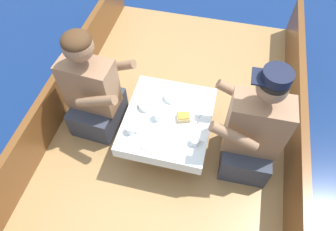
{
  "coord_description": "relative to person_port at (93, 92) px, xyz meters",
  "views": [
    {
      "loc": [
        0.31,
        -1.32,
        2.5
      ],
      "look_at": [
        0.0,
        -0.03,
        0.65
      ],
      "focal_mm": 32.0,
      "sensor_mm": 36.0,
      "label": 1
    }
  ],
  "objects": [
    {
      "name": "utensil_spoon_center",
      "position": [
        0.37,
        -0.05,
        -0.05
      ],
      "size": [
        0.04,
        0.17,
        0.01
      ],
      "rotation": [
        0.0,
        0.0,
        1.5
      ],
      "color": "silver",
      "rests_on": "cockpit_table"
    },
    {
      "name": "person_port",
      "position": [
        0.0,
        0.0,
        0.0
      ],
      "size": [
        0.54,
        0.47,
        0.97
      ],
      "rotation": [
        0.0,
        0.0,
        -0.07
      ],
      "color": "#333847",
      "rests_on": "boat_deck"
    },
    {
      "name": "gunwale_port",
      "position": [
        -0.37,
        -0.04,
        -0.2
      ],
      "size": [
        0.06,
        3.47,
        0.4
      ],
      "primitive_type": "cube",
      "color": "brown",
      "rests_on": "boat_deck"
    },
    {
      "name": "utensil_fork_port",
      "position": [
        0.89,
        -0.07,
        -0.05
      ],
      "size": [
        0.17,
        0.02,
        0.0
      ],
      "rotation": [
        0.0,
        0.0,
        3.12
      ],
      "color": "silver",
      "rests_on": "cockpit_table"
    },
    {
      "name": "bowl_starboard_near",
      "position": [
        0.61,
        0.12,
        -0.03
      ],
      "size": [
        0.12,
        0.12,
        0.04
      ],
      "color": "white",
      "rests_on": "cockpit_table"
    },
    {
      "name": "plate_bread",
      "position": [
        0.57,
        -0.29,
        -0.05
      ],
      "size": [
        0.2,
        0.2,
        0.01
      ],
      "color": "white",
      "rests_on": "cockpit_table"
    },
    {
      "name": "coffee_cup_center",
      "position": [
        0.87,
        -0.24,
        -0.03
      ],
      "size": [
        0.1,
        0.07,
        0.05
      ],
      "color": "white",
      "rests_on": "cockpit_table"
    },
    {
      "name": "sandwich",
      "position": [
        0.75,
        -0.06,
        -0.02
      ],
      "size": [
        0.12,
        0.1,
        0.05
      ],
      "rotation": [
        0.0,
        0.0,
        0.32
      ],
      "color": "tan",
      "rests_on": "plate_sandwich"
    },
    {
      "name": "coffee_cup_starboard",
      "position": [
        0.39,
        -0.25,
        -0.02
      ],
      "size": [
        0.1,
        0.07,
        0.06
      ],
      "color": "white",
      "rests_on": "cockpit_table"
    },
    {
      "name": "boat_deck",
      "position": [
        0.63,
        -0.04,
        -0.54
      ],
      "size": [
        2.06,
        3.47,
        0.29
      ],
      "primitive_type": "cube",
      "color": "#A87F4C",
      "rests_on": "ground_plane"
    },
    {
      "name": "person_starboard",
      "position": [
        1.26,
        -0.1,
        0.0
      ],
      "size": [
        0.53,
        0.45,
        1.03
      ],
      "rotation": [
        0.0,
        0.0,
        3.16
      ],
      "color": "#333847",
      "rests_on": "boat_deck"
    },
    {
      "name": "plate_sandwich",
      "position": [
        0.75,
        -0.06,
        -0.05
      ],
      "size": [
        0.22,
        0.22,
        0.01
      ],
      "color": "white",
      "rests_on": "cockpit_table"
    },
    {
      "name": "coffee_cup_port",
      "position": [
        0.56,
        -0.09,
        -0.02
      ],
      "size": [
        0.1,
        0.07,
        0.07
      ],
      "color": "white",
      "rests_on": "cockpit_table"
    },
    {
      "name": "ground_plane",
      "position": [
        0.63,
        -0.04,
        -0.69
      ],
      "size": [
        60.0,
        60.0,
        0.0
      ],
      "primitive_type": "plane",
      "color": "navy"
    },
    {
      "name": "cockpit_table",
      "position": [
        0.63,
        -0.06,
        -0.09
      ],
      "size": [
        0.66,
        0.74,
        0.35
      ],
      "color": "#B2B2B7",
      "rests_on": "boat_deck"
    },
    {
      "name": "utensil_knife_port",
      "position": [
        0.89,
        0.06,
        -0.05
      ],
      "size": [
        0.07,
        0.16,
        0.0
      ],
      "rotation": [
        0.0,
        0.0,
        1.22
      ],
      "color": "silver",
      "rests_on": "cockpit_table"
    },
    {
      "name": "gunwale_starboard",
      "position": [
        1.63,
        -0.04,
        -0.2
      ],
      "size": [
        0.06,
        3.47,
        0.4
      ],
      "primitive_type": "cube",
      "color": "brown",
      "rests_on": "boat_deck"
    },
    {
      "name": "bowl_port_near",
      "position": [
        0.44,
        -0.0,
        -0.03
      ],
      "size": [
        0.12,
        0.12,
        0.04
      ],
      "color": "white",
      "rests_on": "cockpit_table"
    }
  ]
}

